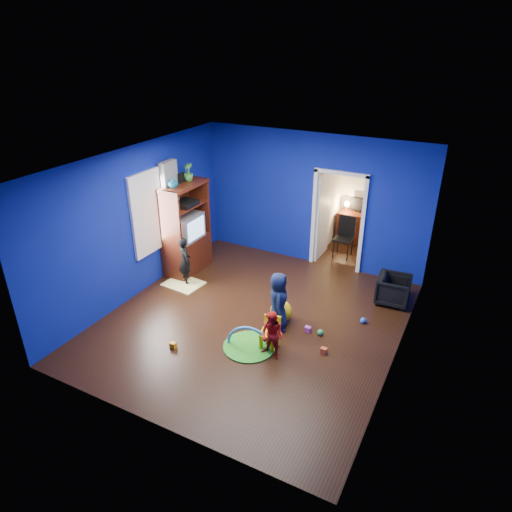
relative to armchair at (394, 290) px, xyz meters
The scene contains 33 objects.
floor 2.77m from the armchair, 139.23° to the right, with size 5.00×5.50×0.01m, color black.
ceiling 3.80m from the armchair, 139.23° to the right, with size 5.00×5.50×0.01m, color white.
wall_back 2.57m from the armchair, 155.55° to the left, with size 5.00×0.02×2.90m, color navy.
wall_front 5.14m from the armchair, 114.65° to the right, with size 5.00×0.02×2.90m, color navy.
wall_left 5.07m from the armchair, 158.57° to the right, with size 0.02×5.50×2.90m, color navy.
wall_right 2.19m from the armchair, 77.11° to the right, with size 0.02×5.50×2.90m, color navy.
alcove 2.55m from the armchair, 129.20° to the left, with size 1.00×1.75×2.50m, color silver, non-canonical shape.
armchair is the anchor object (origin of this frame).
child_black 4.17m from the armchair, 163.24° to the right, with size 0.37×0.24×1.02m, color black.
child_navy 2.42m from the armchair, 131.56° to the right, with size 0.53×0.35×1.09m, color #0E1335.
toddler_red 2.89m from the armchair, 117.80° to the right, with size 0.40×0.31×0.83m, color red.
vase 4.75m from the armchair, 166.92° to the right, with size 0.21×0.21×0.21m, color #0C5263.
potted_plant 4.70m from the armchair, behind, with size 0.20×0.20×0.37m, color #367F2E.
tv_armoire 4.40m from the armchair, behind, with size 0.58×1.14×1.96m, color #391809.
crt_tv 4.37m from the armchair, behind, with size 0.46×0.70×0.54m, color silver.
yellow_blanket 4.20m from the armchair, 161.94° to the right, with size 0.75×0.60×0.03m, color #F2E07A.
hopper_ball 2.27m from the armchair, 136.71° to the right, with size 0.40×0.40×0.40m, color yellow.
kid_chair 2.79m from the armchair, 122.44° to the right, with size 0.28×0.28×0.50m, color yellow.
play_mat 3.10m from the armchair, 125.44° to the right, with size 0.87×0.87×0.02m, color green.
toy_arch 3.09m from the armchair, 125.44° to the right, with size 0.78×0.78×0.05m, color #3F8CD8.
window_left 4.96m from the armchair, 162.40° to the right, with size 0.03×0.95×1.55m, color white.
curtain 4.65m from the armchair, 168.58° to the right, with size 0.14×0.42×2.40m, color slate.
doorway 1.93m from the armchair, 147.46° to the left, with size 1.16×0.10×2.10m, color white.
study_desk 2.88m from the armchair, 121.18° to the left, with size 0.88×0.44×0.75m, color #3D140A.
desk_monitor 3.05m from the armchair, 119.98° to the left, with size 0.40×0.05×0.32m, color black.
desk_lamp 3.15m from the armchair, 125.06° to the left, with size 0.14×0.14×0.14m, color #FFD88C.
folding_chair 2.12m from the armchair, 134.78° to the left, with size 0.40×0.40×0.92m, color black.
book_shelf 3.44m from the armchair, 120.08° to the left, with size 0.88×0.24×0.04m, color white.
toy_0 2.19m from the armchair, 106.91° to the right, with size 0.10×0.08×0.10m, color #E24C25.
toy_1 1.02m from the armchair, 107.69° to the right, with size 0.11×0.11×0.11m, color blue.
toy_2 4.26m from the armchair, 132.98° to the right, with size 0.10×0.08×0.10m, color orange.
toy_3 1.87m from the armchair, 117.60° to the right, with size 0.11×0.11×0.11m, color green.
toy_4 1.99m from the armchair, 123.32° to the right, with size 0.10×0.08×0.10m, color #C449B3.
Camera 1 is at (3.24, -6.10, 4.71)m, focal length 32.00 mm.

